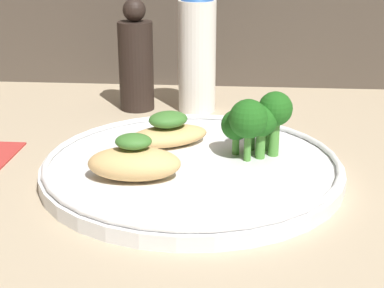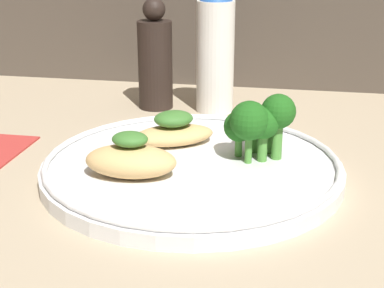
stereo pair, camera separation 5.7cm
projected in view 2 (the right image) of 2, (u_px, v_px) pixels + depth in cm
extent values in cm
cube|color=tan|center=(192.00, 181.00, 58.65)|extent=(180.00, 180.00, 1.00)
cylinder|color=white|center=(192.00, 170.00, 58.23)|extent=(29.70, 29.70, 1.40)
torus|color=white|center=(192.00, 160.00, 57.88)|extent=(29.10, 29.10, 0.60)
ellipsoid|color=tan|center=(131.00, 161.00, 54.44)|extent=(8.81, 5.21, 2.98)
ellipsoid|color=#3D752D|center=(130.00, 139.00, 53.69)|extent=(3.49, 2.85, 1.37)
ellipsoid|color=tan|center=(174.00, 135.00, 62.67)|extent=(9.74, 7.90, 2.04)
ellipsoid|color=#3D752D|center=(174.00, 119.00, 62.03)|extent=(5.26, 4.90, 1.65)
cylinder|color=#4C8E38|center=(277.00, 141.00, 58.51)|extent=(1.08, 1.08, 3.74)
sphere|color=#1E5B19|center=(278.00, 111.00, 57.44)|extent=(3.46, 3.46, 3.46)
cylinder|color=#4C8E38|center=(270.00, 140.00, 60.22)|extent=(1.00, 1.00, 2.81)
sphere|color=#1E5B19|center=(271.00, 119.00, 59.44)|extent=(2.43, 2.43, 2.43)
cylinder|color=#4C8E38|center=(254.00, 141.00, 60.61)|extent=(1.05, 1.05, 2.24)
sphere|color=#1E5B19|center=(255.00, 122.00, 59.90)|extent=(2.73, 2.73, 2.73)
cylinder|color=#4C8E38|center=(238.00, 146.00, 59.45)|extent=(0.73, 0.73, 2.08)
sphere|color=#1E5B19|center=(239.00, 126.00, 58.71)|extent=(3.10, 3.10, 3.10)
cylinder|color=#4C8E38|center=(248.00, 148.00, 57.55)|extent=(0.71, 0.71, 3.02)
sphere|color=#1E5B19|center=(249.00, 121.00, 56.56)|extent=(3.86, 3.86, 3.86)
cylinder|color=#4C8E38|center=(262.00, 147.00, 58.10)|extent=(0.99, 0.99, 2.86)
sphere|color=#1E5B19|center=(263.00, 123.00, 57.22)|extent=(3.20, 3.20, 3.20)
cylinder|color=white|center=(215.00, 57.00, 76.94)|extent=(4.93, 4.93, 14.56)
cylinder|color=black|center=(155.00, 65.00, 78.85)|extent=(4.62, 4.62, 11.77)
sphere|color=black|center=(154.00, 9.00, 76.29)|extent=(3.00, 3.00, 3.00)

